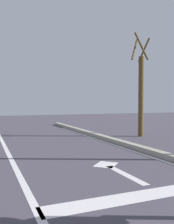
% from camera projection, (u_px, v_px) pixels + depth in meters
% --- Properties ---
extents(lane_line_center, '(0.12, 20.00, 0.01)m').
position_uv_depth(lane_line_center, '(36.00, 210.00, 3.36)').
color(lane_line_center, silver).
rests_on(lane_line_center, ground).
extents(stop_bar, '(3.56, 0.40, 0.01)m').
position_uv_depth(stop_bar, '(151.00, 194.00, 3.93)').
color(stop_bar, silver).
rests_on(stop_bar, ground).
extents(lane_arrow_stem, '(0.16, 1.40, 0.01)m').
position_uv_depth(lane_arrow_stem, '(125.00, 174.00, 4.98)').
color(lane_arrow_stem, silver).
rests_on(lane_arrow_stem, ground).
extents(lane_arrow_head, '(0.71, 0.71, 0.01)m').
position_uv_depth(lane_arrow_head, '(106.00, 165.00, 5.77)').
color(lane_arrow_head, silver).
rests_on(lane_arrow_head, ground).
extents(roadside_tree, '(0.89, 0.91, 4.27)m').
position_uv_depth(roadside_tree, '(141.00, 91.00, 10.45)').
color(roadside_tree, brown).
rests_on(roadside_tree, ground).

